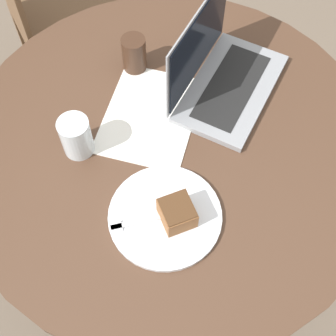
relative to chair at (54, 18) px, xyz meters
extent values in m
plane|color=#6B5B4C|center=(-0.38, -0.71, -0.50)|extent=(12.00, 12.00, 0.00)
cylinder|color=#4C3323|center=(-0.38, -0.71, -0.49)|extent=(0.54, 0.54, 0.02)
cylinder|color=#4C3323|center=(-0.38, -0.71, -0.14)|extent=(0.13, 0.13, 0.67)
cylinder|color=#4C3323|center=(-0.38, -0.71, 0.21)|extent=(1.09, 1.09, 0.03)
cube|color=brown|center=(0.07, -0.04, -0.05)|extent=(0.58, 0.58, 0.02)
cube|color=brown|center=(0.33, 0.01, -0.28)|extent=(0.05, 0.05, 0.44)
cube|color=brown|center=(0.12, -0.31, -0.28)|extent=(0.05, 0.05, 0.44)
cube|color=brown|center=(0.01, 0.22, -0.28)|extent=(0.05, 0.05, 0.44)
cube|color=brown|center=(-0.20, -0.10, -0.28)|extent=(0.05, 0.05, 0.44)
cube|color=white|center=(-0.34, -0.63, 0.22)|extent=(0.36, 0.30, 0.00)
cylinder|color=silver|center=(-0.58, -0.81, 0.23)|extent=(0.27, 0.27, 0.01)
cube|color=brown|center=(-0.57, -0.83, 0.26)|extent=(0.11, 0.11, 0.06)
cube|color=#4D311C|center=(-0.57, -0.83, 0.29)|extent=(0.10, 0.10, 0.00)
cube|color=silver|center=(-0.61, -0.78, 0.24)|extent=(0.13, 0.13, 0.00)
cube|color=silver|center=(-0.66, -0.72, 0.24)|extent=(0.04, 0.04, 0.00)
cylinder|color=#3D2619|center=(-0.22, -0.50, 0.28)|extent=(0.07, 0.07, 0.11)
cylinder|color=silver|center=(-0.52, -0.52, 0.28)|extent=(0.08, 0.08, 0.11)
cube|color=gray|center=(-0.16, -0.78, 0.23)|extent=(0.36, 0.22, 0.02)
cube|color=black|center=(-0.16, -0.78, 0.24)|extent=(0.29, 0.13, 0.00)
cube|color=gray|center=(-0.16, -0.67, 0.35)|extent=(0.35, 0.02, 0.23)
cube|color=black|center=(-0.16, -0.67, 0.35)|extent=(0.33, 0.02, 0.21)
camera|label=1|loc=(-0.96, -1.03, 1.24)|focal=50.00mm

